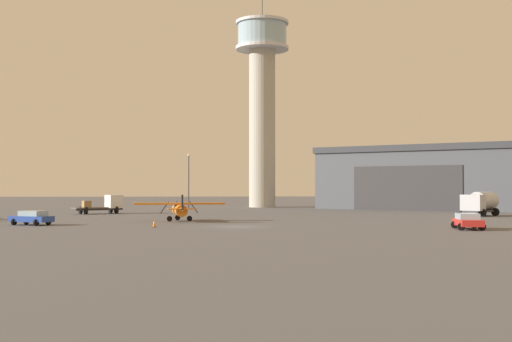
{
  "coord_description": "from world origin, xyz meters",
  "views": [
    {
      "loc": [
        -4.22,
        -60.12,
        3.58
      ],
      "look_at": [
        4.3,
        24.25,
        5.71
      ],
      "focal_mm": 46.17,
      "sensor_mm": 36.0,
      "label": 1
    }
  ],
  "objects_px": {
    "light_post_west": "(189,176)",
    "traffic_cone_mid_apron": "(154,223)",
    "airplane_orange": "(179,209)",
    "truck_fuel_tanker_silver": "(480,203)",
    "traffic_cone_near_left": "(36,218)",
    "control_tower": "(262,92)",
    "truck_flatbed_white": "(105,205)",
    "car_red": "(468,221)",
    "car_blue": "(32,217)"
  },
  "relations": [
    {
      "from": "car_red",
      "to": "traffic_cone_mid_apron",
      "type": "bearing_deg",
      "value": -90.67
    },
    {
      "from": "truck_flatbed_white",
      "to": "traffic_cone_near_left",
      "type": "relative_size",
      "value": 11.5
    },
    {
      "from": "airplane_orange",
      "to": "truck_fuel_tanker_silver",
      "type": "xyz_separation_m",
      "value": [
        37.29,
        8.95,
        0.36
      ]
    },
    {
      "from": "airplane_orange",
      "to": "light_post_west",
      "type": "relative_size",
      "value": 1.04
    },
    {
      "from": "car_red",
      "to": "traffic_cone_near_left",
      "type": "height_order",
      "value": "car_red"
    },
    {
      "from": "control_tower",
      "to": "traffic_cone_mid_apron",
      "type": "distance_m",
      "value": 64.23
    },
    {
      "from": "truck_fuel_tanker_silver",
      "to": "car_blue",
      "type": "relative_size",
      "value": 1.37
    },
    {
      "from": "airplane_orange",
      "to": "traffic_cone_near_left",
      "type": "relative_size",
      "value": 16.24
    },
    {
      "from": "truck_flatbed_white",
      "to": "truck_fuel_tanker_silver",
      "type": "bearing_deg",
      "value": -43.79
    },
    {
      "from": "truck_fuel_tanker_silver",
      "to": "car_blue",
      "type": "height_order",
      "value": "truck_fuel_tanker_silver"
    },
    {
      "from": "control_tower",
      "to": "traffic_cone_near_left",
      "type": "relative_size",
      "value": 63.43
    },
    {
      "from": "truck_fuel_tanker_silver",
      "to": "car_blue",
      "type": "bearing_deg",
      "value": -26.05
    },
    {
      "from": "car_red",
      "to": "control_tower",
      "type": "bearing_deg",
      "value": -159.09
    },
    {
      "from": "airplane_orange",
      "to": "car_red",
      "type": "xyz_separation_m",
      "value": [
        24.72,
        -15.99,
        -0.59
      ]
    },
    {
      "from": "car_red",
      "to": "car_blue",
      "type": "relative_size",
      "value": 1.02
    },
    {
      "from": "car_red",
      "to": "truck_flatbed_white",
      "type": "bearing_deg",
      "value": -125.25
    },
    {
      "from": "car_red",
      "to": "traffic_cone_mid_apron",
      "type": "xyz_separation_m",
      "value": [
        -26.82,
        5.84,
        -0.4
      ]
    },
    {
      "from": "car_blue",
      "to": "traffic_cone_mid_apron",
      "type": "xyz_separation_m",
      "value": [
        11.76,
        -4.42,
        -0.4
      ]
    },
    {
      "from": "control_tower",
      "to": "truck_flatbed_white",
      "type": "bearing_deg",
      "value": -132.46
    },
    {
      "from": "light_post_west",
      "to": "traffic_cone_near_left",
      "type": "bearing_deg",
      "value": -112.2
    },
    {
      "from": "airplane_orange",
      "to": "control_tower",
      "type": "bearing_deg",
      "value": -22.09
    },
    {
      "from": "control_tower",
      "to": "airplane_orange",
      "type": "distance_m",
      "value": 54.17
    },
    {
      "from": "truck_fuel_tanker_silver",
      "to": "car_red",
      "type": "distance_m",
      "value": 27.94
    },
    {
      "from": "truck_fuel_tanker_silver",
      "to": "truck_flatbed_white",
      "type": "distance_m",
      "value": 49.38
    },
    {
      "from": "control_tower",
      "to": "traffic_cone_near_left",
      "type": "bearing_deg",
      "value": -122.77
    },
    {
      "from": "truck_fuel_tanker_silver",
      "to": "traffic_cone_near_left",
      "type": "height_order",
      "value": "truck_fuel_tanker_silver"
    },
    {
      "from": "car_blue",
      "to": "traffic_cone_mid_apron",
      "type": "bearing_deg",
      "value": -170.06
    },
    {
      "from": "light_post_west",
      "to": "traffic_cone_mid_apron",
      "type": "bearing_deg",
      "value": -93.27
    },
    {
      "from": "control_tower",
      "to": "traffic_cone_mid_apron",
      "type": "relative_size",
      "value": 55.38
    },
    {
      "from": "car_blue",
      "to": "traffic_cone_near_left",
      "type": "relative_size",
      "value": 7.52
    },
    {
      "from": "truck_flatbed_white",
      "to": "traffic_cone_near_left",
      "type": "distance_m",
      "value": 19.63
    },
    {
      "from": "control_tower",
      "to": "light_post_west",
      "type": "xyz_separation_m",
      "value": [
        -13.26,
        -5.98,
        -15.53
      ]
    },
    {
      "from": "airplane_orange",
      "to": "truck_flatbed_white",
      "type": "relative_size",
      "value": 1.41
    },
    {
      "from": "traffic_cone_mid_apron",
      "to": "truck_flatbed_white",
      "type": "bearing_deg",
      "value": 104.77
    },
    {
      "from": "truck_fuel_tanker_silver",
      "to": "light_post_west",
      "type": "xyz_separation_m",
      "value": [
        -36.39,
        33.51,
        3.8
      ]
    },
    {
      "from": "airplane_orange",
      "to": "truck_fuel_tanker_silver",
      "type": "height_order",
      "value": "truck_fuel_tanker_silver"
    },
    {
      "from": "car_red",
      "to": "traffic_cone_near_left",
      "type": "bearing_deg",
      "value": -103.21
    },
    {
      "from": "truck_fuel_tanker_silver",
      "to": "traffic_cone_near_left",
      "type": "distance_m",
      "value": 53.08
    },
    {
      "from": "car_red",
      "to": "car_blue",
      "type": "bearing_deg",
      "value": -93.28
    },
    {
      "from": "control_tower",
      "to": "truck_fuel_tanker_silver",
      "type": "relative_size",
      "value": 6.15
    },
    {
      "from": "control_tower",
      "to": "car_red",
      "type": "distance_m",
      "value": 68.37
    },
    {
      "from": "airplane_orange",
      "to": "traffic_cone_near_left",
      "type": "bearing_deg",
      "value": 74.78
    },
    {
      "from": "car_red",
      "to": "light_post_west",
      "type": "distance_m",
      "value": 63.29
    },
    {
      "from": "traffic_cone_near_left",
      "to": "traffic_cone_mid_apron",
      "type": "height_order",
      "value": "traffic_cone_mid_apron"
    },
    {
      "from": "light_post_west",
      "to": "truck_fuel_tanker_silver",
      "type": "bearing_deg",
      "value": -42.64
    },
    {
      "from": "car_blue",
      "to": "car_red",
      "type": "bearing_deg",
      "value": -164.35
    },
    {
      "from": "airplane_orange",
      "to": "traffic_cone_mid_apron",
      "type": "xyz_separation_m",
      "value": [
        -2.1,
        -10.15,
        -0.99
      ]
    },
    {
      "from": "airplane_orange",
      "to": "truck_flatbed_white",
      "type": "xyz_separation_m",
      "value": [
        -10.46,
        21.54,
        -0.09
      ]
    },
    {
      "from": "truck_fuel_tanker_silver",
      "to": "truck_flatbed_white",
      "type": "height_order",
      "value": "truck_fuel_tanker_silver"
    },
    {
      "from": "truck_fuel_tanker_silver",
      "to": "truck_flatbed_white",
      "type": "relative_size",
      "value": 0.9
    }
  ]
}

